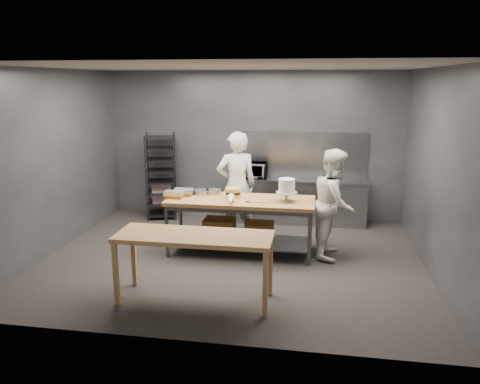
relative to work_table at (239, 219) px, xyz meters
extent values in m
plane|color=black|center=(-0.05, -0.31, -0.57)|extent=(6.00, 6.00, 0.00)
cube|color=#4C4F54|center=(-0.05, 2.19, 0.93)|extent=(6.00, 0.04, 3.00)
cube|color=olive|center=(0.03, -0.02, 0.32)|extent=(2.40, 0.90, 0.06)
cube|color=#47494C|center=(0.03, -0.02, -0.37)|extent=(2.25, 0.75, 0.03)
cylinder|color=#47494C|center=(-1.11, -0.41, -0.14)|extent=(0.06, 0.06, 0.86)
cylinder|color=#47494C|center=(-1.11, 0.37, -0.14)|extent=(0.06, 0.06, 0.86)
cylinder|color=#47494C|center=(1.17, -0.41, -0.14)|extent=(0.06, 0.06, 0.86)
cylinder|color=#47494C|center=(1.17, 0.37, -0.14)|extent=(0.06, 0.06, 0.86)
cube|color=brown|center=(-0.33, -0.01, -0.18)|extent=(0.50, 0.40, 0.35)
cube|color=brown|center=(0.34, 0.06, -0.21)|extent=(0.45, 0.38, 0.30)
cube|color=olive|center=(-0.27, -1.82, 0.30)|extent=(2.00, 0.70, 0.06)
cube|color=olive|center=(-1.22, -2.12, -0.15)|extent=(0.06, 0.06, 0.84)
cube|color=olive|center=(-1.22, -1.52, -0.15)|extent=(0.06, 0.06, 0.84)
cube|color=olive|center=(0.68, -2.12, -0.15)|extent=(0.06, 0.06, 0.84)
cube|color=olive|center=(0.68, -1.52, -0.15)|extent=(0.06, 0.06, 0.84)
cube|color=slate|center=(0.95, 1.87, 0.31)|extent=(2.60, 0.60, 0.04)
cube|color=slate|center=(0.95, 1.87, -0.14)|extent=(2.56, 0.56, 0.86)
cube|color=slate|center=(0.95, 2.17, 0.78)|extent=(2.60, 0.02, 0.90)
cube|color=black|center=(-1.93, 1.79, 0.30)|extent=(0.76, 0.79, 1.75)
cube|color=silver|center=(-1.93, 1.79, -0.03)|extent=(0.43, 0.34, 0.45)
imported|color=silver|center=(-0.16, 0.69, 0.40)|extent=(0.83, 0.68, 1.95)
imported|color=silver|center=(1.54, 0.11, 0.31)|extent=(0.77, 0.94, 1.76)
imported|color=black|center=(-0.03, 1.87, 0.48)|extent=(0.54, 0.37, 0.30)
cylinder|color=#AEA58B|center=(0.78, -0.06, 0.36)|extent=(0.20, 0.20, 0.02)
cylinder|color=#AEA58B|center=(0.78, -0.06, 0.43)|extent=(0.06, 0.06, 0.12)
cylinder|color=#AEA58B|center=(0.78, -0.06, 0.50)|extent=(0.34, 0.34, 0.02)
cylinder|color=white|center=(0.78, -0.06, 0.61)|extent=(0.26, 0.26, 0.21)
cylinder|color=gold|center=(-0.11, 0.07, 0.38)|extent=(0.25, 0.25, 0.06)
cylinder|color=black|center=(-0.11, 0.07, 0.43)|extent=(0.25, 0.25, 0.04)
cylinder|color=gold|center=(-0.11, 0.07, 0.48)|extent=(0.25, 0.25, 0.06)
cylinder|color=gray|center=(-0.69, 0.22, 0.39)|extent=(0.26, 0.26, 0.07)
cylinder|color=gray|center=(-0.48, 0.27, 0.39)|extent=(0.25, 0.25, 0.07)
cylinder|color=gray|center=(-0.93, 0.12, 0.39)|extent=(0.28, 0.28, 0.07)
cone|color=white|center=(-0.07, -0.33, 0.41)|extent=(0.17, 0.39, 0.12)
cube|color=slate|center=(0.35, -0.21, 0.35)|extent=(0.28, 0.02, 0.00)
cube|color=black|center=(0.17, -0.21, 0.36)|extent=(0.09, 0.02, 0.02)
cube|color=#9D661F|center=(-1.06, -0.11, 0.37)|extent=(0.30, 0.20, 0.05)
cube|color=silver|center=(-1.06, -0.11, 0.43)|extent=(0.31, 0.21, 0.06)
cube|color=#9D661F|center=(-0.96, 0.08, 0.37)|extent=(0.30, 0.20, 0.05)
cube|color=silver|center=(-0.96, 0.08, 0.43)|extent=(0.31, 0.21, 0.06)
camera|label=1|loc=(1.22, -7.30, 2.24)|focal=35.00mm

